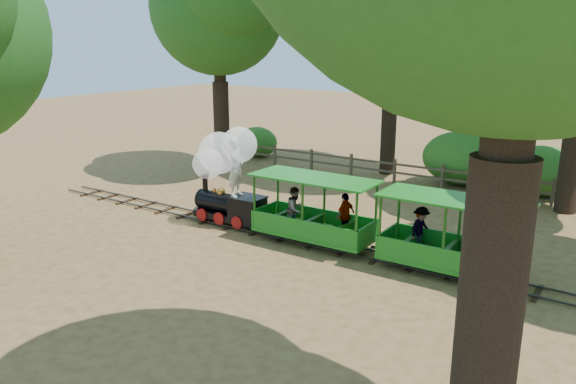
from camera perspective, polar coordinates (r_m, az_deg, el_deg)
The scene contains 11 objects.
ground at distance 16.28m, azimuth 2.74°, elevation -5.31°, with size 90.00×90.00×0.00m, color olive.
track at distance 16.26m, azimuth 2.75°, elevation -5.09°, with size 22.00×1.00×0.10m.
locomotive at distance 17.70m, azimuth -6.47°, elevation 2.41°, with size 2.81×1.32×3.23m.
carriage_front at distance 16.01m, azimuth 2.69°, elevation -2.59°, with size 3.63×1.48×1.88m.
carriage_rear at distance 14.60m, azimuth 15.84°, elevation -5.09°, with size 3.63×1.48×1.88m.
oak_nw at distance 25.26m, azimuth -7.08°, elevation 18.79°, with size 7.18×6.32×9.94m.
fence at distance 23.08m, azimuth 13.06°, elevation 1.95°, with size 18.10×0.10×1.00m.
shrub_west at distance 28.44m, azimuth -3.14°, elevation 5.11°, with size 2.17×1.67×1.50m, color #2D6B1E.
shrub_mid_w at distance 23.79m, azimuth 17.14°, elevation 3.30°, with size 3.13×2.40×2.16m, color #2D6B1E.
shrub_mid_e at distance 23.29m, azimuth 23.00°, elevation 1.74°, with size 2.23×1.72×1.55m, color #2D6B1E.
shrub_east at distance 23.16m, azimuth 24.45°, elevation 1.97°, with size 2.75×2.12×1.91m, color #2D6B1E.
Camera 1 is at (7.81, -13.11, 5.68)m, focal length 35.00 mm.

